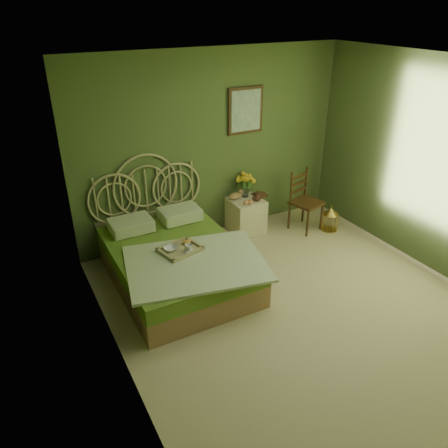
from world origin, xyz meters
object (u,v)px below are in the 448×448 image
birdcage (330,219)px  nightstand (246,210)px  bed (175,259)px  chair (304,196)px

birdcage → nightstand: bearing=152.7°
bed → birdcage: bed is taller
birdcage → bed: bearing=-177.3°
nightstand → birdcage: nightstand is taller
chair → bed: bearing=175.4°
chair → birdcage: size_ratio=2.53×
nightstand → chair: size_ratio=1.04×
chair → birdcage: (0.30, -0.29, -0.33)m
nightstand → birdcage: (1.13, -0.58, -0.17)m
chair → birdcage: bearing=-58.1°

